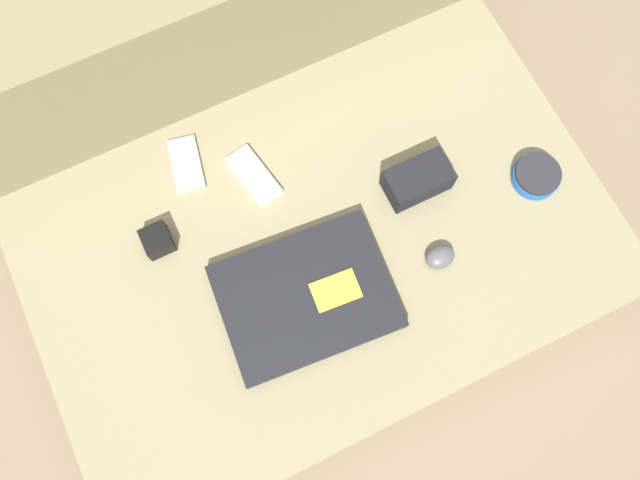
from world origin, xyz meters
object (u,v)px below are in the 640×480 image
object	(u,v)px
charger_brick	(157,240)
laptop	(306,297)
phone_black	(254,176)
phone_silver	(186,164)
camera_pouch	(418,180)
computer_mouse	(440,257)
speaker_puck	(536,176)

from	to	relation	value
charger_brick	laptop	bearing A→B (deg)	-46.69
phone_black	laptop	bearing A→B (deg)	-103.73
phone_black	charger_brick	world-z (taller)	charger_brick
phone_silver	camera_pouch	distance (m)	0.48
laptop	camera_pouch	size ratio (longest dim) A/B	2.66
laptop	camera_pouch	world-z (taller)	camera_pouch
computer_mouse	camera_pouch	world-z (taller)	camera_pouch
speaker_puck	camera_pouch	bearing A→B (deg)	157.72
charger_brick	phone_silver	bearing A→B (deg)	49.38
computer_mouse	phone_black	distance (m)	0.41
computer_mouse	camera_pouch	size ratio (longest dim) A/B	0.46
speaker_puck	charger_brick	size ratio (longest dim) A/B	1.65
computer_mouse	charger_brick	world-z (taller)	charger_brick
phone_silver	computer_mouse	bearing A→B (deg)	-36.13
phone_black	camera_pouch	bearing A→B (deg)	-40.14
phone_black	speaker_puck	bearing A→B (deg)	-37.19
camera_pouch	charger_brick	distance (m)	0.54
camera_pouch	laptop	bearing A→B (deg)	-159.47
speaker_puck	camera_pouch	xyz separation A→B (m)	(-0.23, 0.09, 0.02)
charger_brick	computer_mouse	bearing A→B (deg)	-29.16
speaker_puck	phone_silver	size ratio (longest dim) A/B	0.76
laptop	phone_black	size ratio (longest dim) A/B	2.53
speaker_puck	phone_black	xyz separation A→B (m)	(-0.52, 0.26, -0.01)
camera_pouch	phone_silver	bearing A→B (deg)	148.58
computer_mouse	phone_silver	xyz separation A→B (m)	(-0.38, 0.41, -0.01)
computer_mouse	speaker_puck	xyz separation A→B (m)	(0.26, 0.06, -0.00)
camera_pouch	speaker_puck	bearing A→B (deg)	-22.28
phone_silver	charger_brick	bearing A→B (deg)	-119.47
laptop	phone_black	bearing A→B (deg)	92.02
phone_silver	phone_black	bearing A→B (deg)	-25.40
camera_pouch	charger_brick	size ratio (longest dim) A/B	2.22
computer_mouse	phone_black	bearing A→B (deg)	129.08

